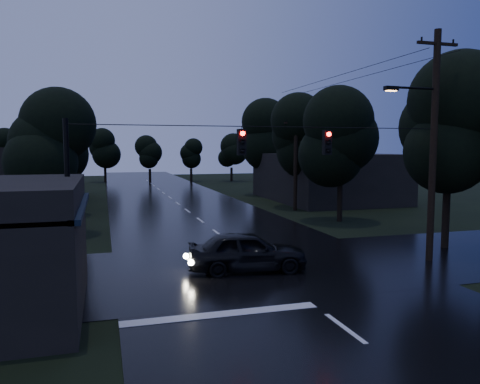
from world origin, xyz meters
TOP-DOWN VIEW (x-y plane):
  - main_road at (0.00, 30.00)m, footprint 12.00×120.00m
  - cross_street at (0.00, 12.00)m, footprint 60.00×9.00m
  - building_far_right at (14.00, 34.00)m, footprint 10.00×14.00m
  - building_far_left at (-14.00, 40.00)m, footprint 10.00×16.00m
  - utility_pole_main at (7.41, 11.00)m, footprint 3.50×0.30m
  - utility_pole_far at (8.30, 28.00)m, footprint 2.00×0.30m
  - anchor_pole_left at (-7.50, 11.00)m, footprint 0.18×0.18m
  - span_signals at (0.56, 10.99)m, footprint 15.00×0.37m
  - tree_corner_near at (10.00, 13.00)m, footprint 4.48×4.48m
  - tree_left_a at (-9.00, 22.00)m, footprint 3.92×3.92m
  - tree_left_b at (-9.60, 30.00)m, footprint 4.20×4.20m
  - tree_left_c at (-10.20, 40.00)m, footprint 4.48×4.48m
  - tree_right_a at (9.00, 22.00)m, footprint 4.20×4.20m
  - tree_right_b at (9.60, 30.00)m, footprint 4.48×4.48m
  - tree_right_c at (10.20, 40.00)m, footprint 4.76×4.76m
  - car at (-0.80, 11.57)m, footprint 5.00×2.48m

SIDE VIEW (x-z plane):
  - main_road at x=0.00m, z-range -0.01..0.01m
  - cross_street at x=0.00m, z-range -0.01..0.01m
  - car at x=-0.80m, z-range 0.00..1.64m
  - building_far_right at x=14.00m, z-range 0.00..4.40m
  - building_far_left at x=-14.00m, z-range 0.00..5.00m
  - anchor_pole_left at x=-7.50m, z-range 0.00..6.00m
  - utility_pole_far at x=8.30m, z-range 0.13..7.63m
  - tree_left_a at x=-9.00m, z-range 1.11..9.37m
  - span_signals at x=0.56m, z-range 4.69..5.80m
  - utility_pole_main at x=7.41m, z-range 0.26..10.26m
  - tree_left_b at x=-9.60m, z-range 1.19..10.04m
  - tree_right_a at x=9.00m, z-range 1.19..10.04m
  - tree_corner_near at x=10.00m, z-range 1.27..10.71m
  - tree_left_c at x=-10.20m, z-range 1.27..10.71m
  - tree_right_b at x=9.60m, z-range 1.27..10.71m
  - tree_right_c at x=10.20m, z-range 1.35..11.38m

